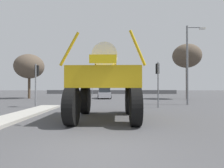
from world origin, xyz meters
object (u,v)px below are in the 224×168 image
Objects in this scene: sedan_ahead at (104,93)px; traffic_signal_far_left at (92,82)px; oversize_sprayer at (106,82)px; bare_tree_left at (29,66)px; bare_tree_right at (187,56)px; traffic_signal_near_right at (158,74)px; streetlight_near_right at (189,61)px; traffic_signal_near_left at (37,76)px.

sedan_ahead is 6.37m from traffic_signal_far_left.
bare_tree_left reaches higher than oversize_sprayer.
traffic_signal_near_right is at bearing -123.21° from bare_tree_right.
traffic_signal_near_left is at bearing -171.06° from streetlight_near_right.
sedan_ahead is at bearing 173.43° from bare_tree_right.
bare_tree_right is (11.36, -1.31, 5.17)m from sedan_ahead.
bare_tree_right is at bearing -34.04° from oversize_sprayer.
traffic_signal_near_left is at bearing 49.33° from oversize_sprayer.
oversize_sprayer is at bearing -41.40° from traffic_signal_near_left.
traffic_signal_near_right is 12.09m from bare_tree_right.
bare_tree_right is at bearing -2.77° from bare_tree_left.
bare_tree_right is at bearing -26.66° from traffic_signal_far_left.
oversize_sprayer is 1.43× the size of traffic_signal_near_right.
traffic_signal_near_left is 19.37m from bare_tree_right.
bare_tree_right is (10.43, 15.02, 3.93)m from oversize_sprayer.
sedan_ahead is 12.55m from bare_tree_right.
bare_tree_left reaches higher than traffic_signal_near_right.
traffic_signal_far_left is 0.47× the size of streetlight_near_right.
traffic_signal_far_left is at bearing 9.38° from oversize_sprayer.
streetlight_near_right is (13.47, 2.12, 1.55)m from traffic_signal_near_left.
traffic_signal_far_left is at bearing 18.95° from sedan_ahead.
bare_tree_left is (-5.74, 10.83, 2.00)m from traffic_signal_near_left.
traffic_signal_near_left is 0.56× the size of bare_tree_left.
oversize_sprayer is 0.83× the size of bare_tree_left.
bare_tree_right is at bearing 30.74° from traffic_signal_near_left.
traffic_signal_near_right is 18.23m from traffic_signal_far_left.
oversize_sprayer is 10.75m from streetlight_near_right.
streetlight_near_right is (8.42, -8.95, 3.44)m from sedan_ahead.
bare_tree_left is at bearing 117.92° from traffic_signal_near_left.
traffic_signal_near_left is 12.41m from bare_tree_left.
bare_tree_left is at bearing 155.61° from streetlight_near_right.
streetlight_near_right is at bearing -24.39° from bare_tree_left.
sedan_ahead is (-0.92, 16.33, -1.23)m from oversize_sprayer.
traffic_signal_near_right is (10.02, -0.00, 0.10)m from traffic_signal_near_left.
oversize_sprayer is 18.71m from bare_tree_right.
oversize_sprayer is 20.08m from bare_tree_left.
traffic_signal_near_right is 0.58× the size of bare_tree_left.
bare_tree_left is (-19.21, 8.71, 0.45)m from streetlight_near_right.
traffic_signal_near_right is 1.06× the size of traffic_signal_far_left.
sedan_ahead is 11.47m from bare_tree_left.
traffic_signal_near_left is (-5.05, -11.06, 1.89)m from sedan_ahead.
bare_tree_left reaches higher than sedan_ahead.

